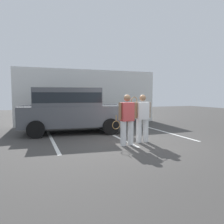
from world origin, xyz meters
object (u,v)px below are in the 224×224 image
(tennis_player_man, at_px, (127,119))
(tennis_player_woman, at_px, (142,118))
(parked_suv, at_px, (70,108))
(potted_plant_secondary, at_px, (141,116))
(potted_plant_by_porch, at_px, (130,118))

(tennis_player_man, relative_size, tennis_player_woman, 1.00)
(parked_suv, xyz_separation_m, tennis_player_woman, (2.11, -2.92, -0.23))
(parked_suv, height_order, potted_plant_secondary, parked_suv)
(parked_suv, height_order, tennis_player_woman, parked_suv)
(parked_suv, relative_size, tennis_player_man, 2.72)
(parked_suv, relative_size, potted_plant_secondary, 5.64)
(tennis_player_woman, bearing_deg, potted_plant_secondary, -117.13)
(tennis_player_woman, bearing_deg, potted_plant_by_porch, -109.05)
(tennis_player_man, bearing_deg, potted_plant_by_porch, -121.15)
(parked_suv, relative_size, tennis_player_woman, 2.73)
(tennis_player_woman, height_order, potted_plant_by_porch, tennis_player_woman)
(tennis_player_man, xyz_separation_m, potted_plant_secondary, (3.04, 4.64, -0.44))
(parked_suv, xyz_separation_m, potted_plant_secondary, (4.42, 1.49, -0.68))
(tennis_player_woman, height_order, potted_plant_secondary, tennis_player_woman)
(potted_plant_by_porch, xyz_separation_m, potted_plant_secondary, (0.80, 0.15, 0.08))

